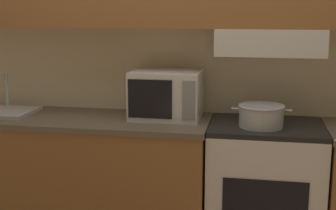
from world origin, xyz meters
TOP-DOWN VIEW (x-y plane):
  - wall_back at (0.01, -0.07)m, footprint 5.38×0.38m
  - lower_counter_main at (-0.62, -0.29)m, footprint 1.76×0.59m
  - stove_range at (0.61, -0.28)m, footprint 0.68×0.56m
  - cooking_pot at (0.57, -0.34)m, footprint 0.35×0.27m
  - microwave at (-0.02, -0.21)m, footprint 0.44×0.35m

SIDE VIEW (x-z plane):
  - stove_range at x=0.61m, z-range 0.00..0.93m
  - lower_counter_main at x=-0.62m, z-range 0.00..0.93m
  - cooking_pot at x=0.57m, z-range 0.93..1.06m
  - microwave at x=-0.02m, z-range 0.93..1.23m
  - wall_back at x=0.01m, z-range 0.29..2.84m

